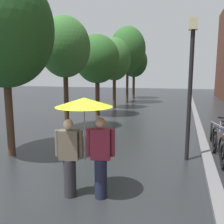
{
  "coord_description": "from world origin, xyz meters",
  "views": [
    {
      "loc": [
        2.43,
        -3.63,
        2.58
      ],
      "look_at": [
        0.21,
        3.74,
        1.35
      ],
      "focal_mm": 38.28,
      "sensor_mm": 36.0,
      "label": 1
    }
  ],
  "objects_px": {
    "street_tree_1": "(65,48)",
    "street_tree_4": "(128,50)",
    "street_tree_3": "(114,59)",
    "street_tree_5": "(134,62)",
    "street_tree_2": "(97,59)",
    "street_tree_0": "(3,29)",
    "street_lamp_post": "(191,80)",
    "couple_under_umbrella": "(85,131)"
  },
  "relations": [
    {
      "from": "street_tree_2",
      "to": "street_tree_5",
      "type": "xyz_separation_m",
      "value": [
        0.01,
        11.04,
        0.39
      ]
    },
    {
      "from": "street_tree_1",
      "to": "street_tree_3",
      "type": "bearing_deg",
      "value": 88.71
    },
    {
      "from": "street_tree_4",
      "to": "street_tree_2",
      "type": "bearing_deg",
      "value": -92.32
    },
    {
      "from": "street_tree_0",
      "to": "street_tree_1",
      "type": "distance_m",
      "value": 3.84
    },
    {
      "from": "street_tree_0",
      "to": "street_tree_1",
      "type": "bearing_deg",
      "value": 90.34
    },
    {
      "from": "street_tree_1",
      "to": "street_tree_5",
      "type": "height_order",
      "value": "street_tree_5"
    },
    {
      "from": "street_tree_4",
      "to": "street_tree_5",
      "type": "bearing_deg",
      "value": 93.7
    },
    {
      "from": "street_tree_4",
      "to": "couple_under_umbrella",
      "type": "relative_size",
      "value": 3.15
    },
    {
      "from": "street_tree_0",
      "to": "street_tree_5",
      "type": "height_order",
      "value": "street_tree_0"
    },
    {
      "from": "street_tree_3",
      "to": "street_lamp_post",
      "type": "xyz_separation_m",
      "value": [
        5.22,
        -10.07,
        -1.23
      ]
    },
    {
      "from": "street_tree_3",
      "to": "couple_under_umbrella",
      "type": "height_order",
      "value": "street_tree_3"
    },
    {
      "from": "street_tree_1",
      "to": "street_tree_2",
      "type": "bearing_deg",
      "value": 88.81
    },
    {
      "from": "street_tree_5",
      "to": "street_tree_1",
      "type": "bearing_deg",
      "value": -90.36
    },
    {
      "from": "street_tree_1",
      "to": "street_tree_4",
      "type": "bearing_deg",
      "value": 88.09
    },
    {
      "from": "street_tree_3",
      "to": "street_tree_4",
      "type": "height_order",
      "value": "street_tree_4"
    },
    {
      "from": "street_lamp_post",
      "to": "street_tree_0",
      "type": "bearing_deg",
      "value": -167.56
    },
    {
      "from": "street_tree_1",
      "to": "street_tree_4",
      "type": "distance_m",
      "value": 10.91
    },
    {
      "from": "street_tree_4",
      "to": "street_tree_5",
      "type": "distance_m",
      "value": 4.22
    },
    {
      "from": "street_tree_1",
      "to": "street_tree_3",
      "type": "relative_size",
      "value": 0.98
    },
    {
      "from": "street_tree_1",
      "to": "street_tree_5",
      "type": "bearing_deg",
      "value": 89.64
    },
    {
      "from": "street_tree_0",
      "to": "street_tree_4",
      "type": "relative_size",
      "value": 0.85
    },
    {
      "from": "street_tree_1",
      "to": "street_tree_4",
      "type": "relative_size",
      "value": 0.77
    },
    {
      "from": "street_tree_1",
      "to": "street_lamp_post",
      "type": "height_order",
      "value": "street_tree_1"
    },
    {
      "from": "street_tree_1",
      "to": "street_tree_3",
      "type": "height_order",
      "value": "street_tree_3"
    },
    {
      "from": "street_tree_1",
      "to": "street_lamp_post",
      "type": "xyz_separation_m",
      "value": [
        5.39,
        -2.66,
        -1.33
      ]
    },
    {
      "from": "street_tree_2",
      "to": "couple_under_umbrella",
      "type": "xyz_separation_m",
      "value": [
        3.23,
        -9.54,
        -2.03
      ]
    },
    {
      "from": "street_tree_3",
      "to": "street_tree_1",
      "type": "bearing_deg",
      "value": -91.29
    },
    {
      "from": "street_tree_3",
      "to": "street_tree_5",
      "type": "bearing_deg",
      "value": 90.55
    },
    {
      "from": "street_tree_5",
      "to": "couple_under_umbrella",
      "type": "bearing_deg",
      "value": -81.11
    },
    {
      "from": "street_tree_0",
      "to": "street_tree_4",
      "type": "height_order",
      "value": "street_tree_4"
    },
    {
      "from": "couple_under_umbrella",
      "to": "street_tree_4",
      "type": "bearing_deg",
      "value": 100.18
    },
    {
      "from": "street_lamp_post",
      "to": "street_tree_5",
      "type": "bearing_deg",
      "value": 106.68
    },
    {
      "from": "street_tree_2",
      "to": "street_tree_3",
      "type": "xyz_separation_m",
      "value": [
        0.08,
        3.45,
        0.19
      ]
    },
    {
      "from": "street_tree_0",
      "to": "couple_under_umbrella",
      "type": "xyz_separation_m",
      "value": [
        3.29,
        -1.73,
        -2.48
      ]
    },
    {
      "from": "street_tree_2",
      "to": "street_tree_0",
      "type": "bearing_deg",
      "value": -90.44
    },
    {
      "from": "couple_under_umbrella",
      "to": "street_lamp_post",
      "type": "bearing_deg",
      "value": 54.6
    },
    {
      "from": "street_tree_1",
      "to": "couple_under_umbrella",
      "type": "bearing_deg",
      "value": -59.26
    },
    {
      "from": "street_tree_3",
      "to": "street_lamp_post",
      "type": "height_order",
      "value": "street_tree_3"
    },
    {
      "from": "street_tree_0",
      "to": "street_tree_3",
      "type": "xyz_separation_m",
      "value": [
        0.14,
        11.25,
        -0.26
      ]
    },
    {
      "from": "street_tree_0",
      "to": "street_tree_5",
      "type": "bearing_deg",
      "value": 89.78
    },
    {
      "from": "street_tree_2",
      "to": "couple_under_umbrella",
      "type": "relative_size",
      "value": 2.34
    },
    {
      "from": "street_tree_1",
      "to": "street_lamp_post",
      "type": "distance_m",
      "value": 6.15
    }
  ]
}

